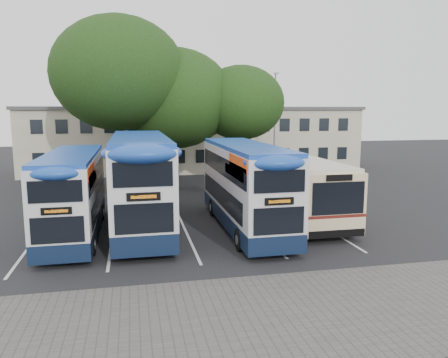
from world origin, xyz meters
TOP-DOWN VIEW (x-y plane):
  - ground at (0.00, 0.00)m, footprint 120.00×120.00m
  - paving_strip at (-2.00, -5.00)m, footprint 40.00×6.00m
  - bay_lines at (-3.75, 5.00)m, footprint 14.12×11.00m
  - depot_building at (0.00, 26.99)m, footprint 32.40×8.40m
  - lamp_post at (6.00, 19.97)m, footprint 0.25×1.05m
  - tree_left at (-6.94, 16.44)m, footprint 9.59×9.59m
  - tree_mid at (-2.85, 17.86)m, footprint 9.04×9.04m
  - tree_right at (2.22, 17.11)m, footprint 6.80×6.80m
  - bus_dd_left at (-8.98, 4.77)m, footprint 2.30×9.49m
  - bus_dd_mid at (-5.84, 5.59)m, footprint 2.71×11.16m
  - bus_dd_right at (-0.76, 4.28)m, footprint 2.48×10.21m
  - bus_single at (2.54, 6.48)m, footprint 2.83×11.13m

SIDE VIEW (x-z plane):
  - ground at x=0.00m, z-range 0.00..0.00m
  - paving_strip at x=-2.00m, z-range 0.00..0.01m
  - bay_lines at x=-3.75m, z-range 0.00..0.01m
  - bus_single at x=2.54m, z-range 0.22..3.54m
  - bus_dd_left at x=-8.98m, z-range 0.20..4.15m
  - bus_dd_right at x=-0.76m, z-range 0.22..4.47m
  - bus_dd_mid at x=-5.84m, z-range 0.24..4.89m
  - depot_building at x=0.00m, z-range 0.05..6.25m
  - lamp_post at x=6.00m, z-range 0.55..9.61m
  - tree_right at x=2.22m, z-range 1.76..11.11m
  - tree_mid at x=-2.85m, z-range 1.46..12.07m
  - tree_left at x=-6.94m, z-range 2.18..14.73m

